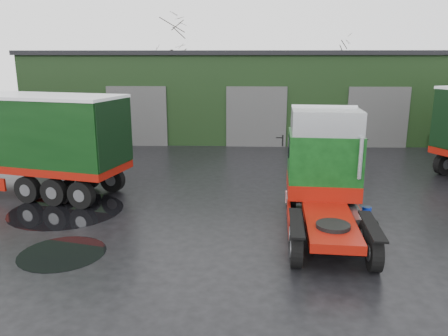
# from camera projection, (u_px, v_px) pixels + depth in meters

# --- Properties ---
(ground) EXTENTS (100.00, 100.00, 0.00)m
(ground) POSITION_uv_depth(u_px,v_px,m) (214.00, 220.00, 16.10)
(ground) COLOR black
(warehouse) EXTENTS (32.40, 12.40, 6.30)m
(warehouse) POSITION_uv_depth(u_px,v_px,m) (254.00, 92.00, 34.64)
(warehouse) COLOR black
(warehouse) RESTS_ON ground
(hero_tractor) EXTENTS (3.35, 6.84, 4.12)m
(hero_tractor) POSITION_uv_depth(u_px,v_px,m) (329.00, 177.00, 14.13)
(hero_tractor) COLOR #0D3B11
(hero_tractor) RESTS_ON ground
(wash_bucket) EXTENTS (0.44, 0.44, 0.31)m
(wash_bucket) POSITION_uv_depth(u_px,v_px,m) (367.00, 211.00, 16.59)
(wash_bucket) COLOR #071E97
(wash_bucket) RESTS_ON ground
(tree_back_a) EXTENTS (4.40, 4.40, 9.50)m
(tree_back_a) POSITION_uv_depth(u_px,v_px,m) (172.00, 69.00, 44.22)
(tree_back_a) COLOR black
(tree_back_a) RESTS_ON ground
(tree_back_b) EXTENTS (4.40, 4.40, 7.50)m
(tree_back_b) POSITION_uv_depth(u_px,v_px,m) (330.00, 79.00, 43.90)
(tree_back_b) COLOR black
(tree_back_b) RESTS_ON ground
(puddle_0) EXTENTS (2.63, 2.63, 0.01)m
(puddle_0) POSITION_uv_depth(u_px,v_px,m) (62.00, 253.00, 13.36)
(puddle_0) COLOR black
(puddle_0) RESTS_ON ground
(puddle_1) EXTENTS (2.39, 2.39, 0.01)m
(puddle_1) POSITION_uv_depth(u_px,v_px,m) (345.00, 221.00, 16.00)
(puddle_1) COLOR black
(puddle_1) RESTS_ON ground
(puddle_2) EXTENTS (4.38, 4.38, 0.01)m
(puddle_2) POSITION_uv_depth(u_px,v_px,m) (67.00, 210.00, 17.15)
(puddle_2) COLOR black
(puddle_2) RESTS_ON ground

